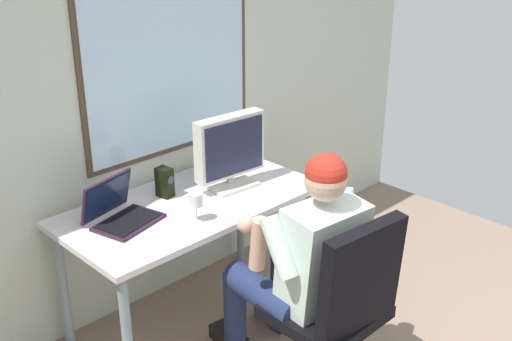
# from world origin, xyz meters

# --- Properties ---
(wall_rear) EXTENTS (5.02, 0.08, 2.63)m
(wall_rear) POSITION_xyz_m (0.01, 2.47, 1.32)
(wall_rear) COLOR beige
(wall_rear) RESTS_ON ground
(desk) EXTENTS (1.40, 0.72, 0.75)m
(desk) POSITION_xyz_m (0.14, 2.05, 0.67)
(desk) COLOR gray
(desk) RESTS_ON ground
(office_chair) EXTENTS (0.54, 0.56, 0.99)m
(office_chair) POSITION_xyz_m (0.22, 1.08, 0.56)
(office_chair) COLOR black
(office_chair) RESTS_ON ground
(person_seated) EXTENTS (0.55, 0.81, 1.24)m
(person_seated) POSITION_xyz_m (0.25, 1.35, 0.65)
(person_seated) COLOR navy
(person_seated) RESTS_ON ground
(crt_monitor) EXTENTS (0.43, 0.24, 0.41)m
(crt_monitor) POSITION_xyz_m (0.43, 2.05, 0.98)
(crt_monitor) COLOR beige
(crt_monitor) RESTS_ON desk
(laptop) EXTENTS (0.38, 0.35, 0.22)m
(laptop) POSITION_xyz_m (-0.25, 2.13, 0.81)
(laptop) COLOR #2A182A
(laptop) RESTS_ON desk
(wine_glass) EXTENTS (0.07, 0.07, 0.15)m
(wine_glass) POSITION_xyz_m (0.03, 1.87, 0.86)
(wine_glass) COLOR silver
(wine_glass) RESTS_ON desk
(desk_speaker) EXTENTS (0.08, 0.10, 0.16)m
(desk_speaker) POSITION_xyz_m (0.09, 2.20, 0.84)
(desk_speaker) COLOR black
(desk_speaker) RESTS_ON desk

